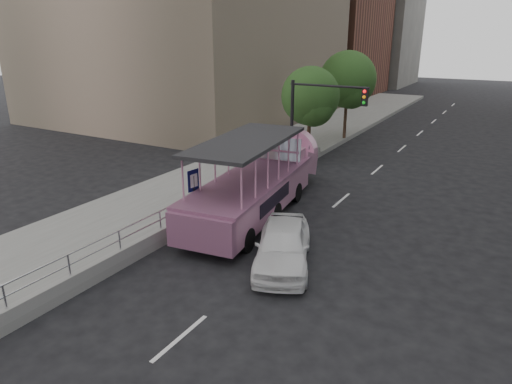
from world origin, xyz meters
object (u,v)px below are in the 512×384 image
(street_tree_far, at_px, (349,82))
(traffic_signal, at_px, (313,114))
(duck_boat, at_px, (260,182))
(parking_sign, at_px, (194,193))
(street_tree_near, at_px, (311,99))
(car, at_px, (283,245))

(street_tree_far, bearing_deg, traffic_signal, -81.57)
(traffic_signal, xyz_separation_m, street_tree_far, (-1.40, 9.43, 0.81))
(duck_boat, relative_size, traffic_signal, 2.08)
(parking_sign, relative_size, street_tree_near, 0.45)
(street_tree_near, distance_m, street_tree_far, 6.02)
(duck_boat, xyz_separation_m, traffic_signal, (0.02, 5.50, 2.20))
(duck_boat, relative_size, street_tree_far, 1.67)
(duck_boat, bearing_deg, street_tree_near, 100.01)
(car, relative_size, street_tree_far, 0.68)
(traffic_signal, bearing_deg, duck_boat, -90.22)
(car, relative_size, parking_sign, 1.70)
(car, xyz_separation_m, traffic_signal, (-3.20, 9.62, 2.75))
(traffic_signal, bearing_deg, street_tree_far, 98.43)
(traffic_signal, height_order, street_tree_near, street_tree_near)
(duck_boat, distance_m, car, 5.26)
(car, distance_m, parking_sign, 4.36)
(street_tree_far, bearing_deg, parking_sign, -88.80)
(duck_boat, height_order, parking_sign, duck_boat)
(street_tree_near, bearing_deg, parking_sign, -87.29)
(car, height_order, street_tree_far, street_tree_far)
(street_tree_near, bearing_deg, street_tree_far, 88.09)
(duck_boat, distance_m, street_tree_far, 15.29)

